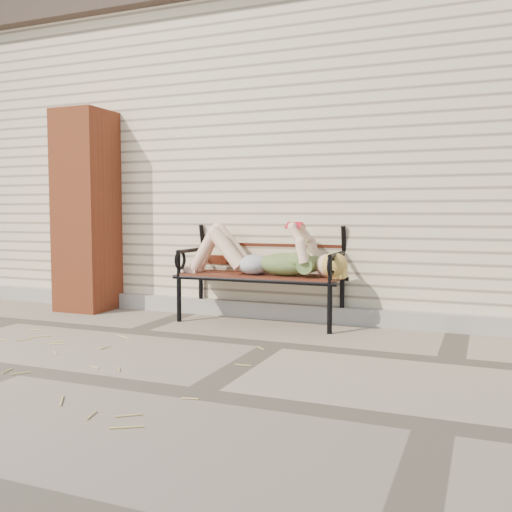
% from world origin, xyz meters
% --- Properties ---
extents(ground, '(80.00, 80.00, 0.00)m').
position_xyz_m(ground, '(0.00, 0.00, 0.00)').
color(ground, gray).
rests_on(ground, ground).
extents(house_wall, '(8.00, 4.00, 3.00)m').
position_xyz_m(house_wall, '(0.00, 3.00, 1.50)').
color(house_wall, beige).
rests_on(house_wall, ground).
extents(house_roof, '(8.30, 4.30, 0.30)m').
position_xyz_m(house_roof, '(0.00, 3.00, 3.15)').
color(house_roof, '#3E332C').
rests_on(house_roof, house_wall).
extents(foundation_strip, '(8.00, 0.10, 0.15)m').
position_xyz_m(foundation_strip, '(0.00, 0.97, 0.07)').
color(foundation_strip, '#A7A196').
rests_on(foundation_strip, ground).
extents(brick_pillar, '(0.50, 0.50, 2.00)m').
position_xyz_m(brick_pillar, '(-2.30, 0.75, 1.00)').
color(brick_pillar, '#B04C27').
rests_on(brick_pillar, ground).
extents(garden_bench, '(1.59, 0.63, 1.03)m').
position_xyz_m(garden_bench, '(-0.42, 0.84, 0.58)').
color(garden_bench, black).
rests_on(garden_bench, ground).
extents(reading_woman, '(1.50, 0.34, 0.47)m').
position_xyz_m(reading_woman, '(-0.41, 0.72, 0.61)').
color(reading_woman, '#0A4148').
rests_on(reading_woman, ground).
extents(straw_scatter, '(2.94, 1.74, 0.01)m').
position_xyz_m(straw_scatter, '(-1.18, -0.97, 0.01)').
color(straw_scatter, '#D2BB66').
rests_on(straw_scatter, ground).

